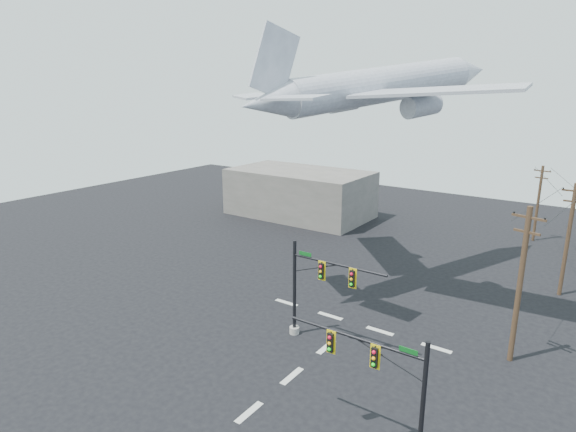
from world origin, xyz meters
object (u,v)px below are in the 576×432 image
Objects in this scene: signal_mast_near at (390,388)px; signal_mast_far at (312,290)px; airliner at (382,86)px; utility_pole_c at (538,202)px; utility_pole_a at (520,283)px; utility_pole_b at (568,238)px.

signal_mast_far is at bearing 141.01° from signal_mast_near.
signal_mast_near is at bearing -131.40° from airliner.
utility_pole_c is at bearing 89.52° from signal_mast_near.
utility_pole_a reaches higher than utility_pole_c.
utility_pole_a is 18.05m from airliner.
signal_mast_far is 12.65m from utility_pole_a.
utility_pole_a is at bearing 74.83° from signal_mast_near.
signal_mast_near is 0.72× the size of utility_pole_a.
signal_mast_far reaches higher than signal_mast_near.
airliner is at bearing 94.53° from signal_mast_far.
signal_mast_near is 1.04× the size of signal_mast_far.
utility_pole_c is at bearing 107.41° from utility_pole_b.
utility_pole_b reaches higher than signal_mast_near.
utility_pole_b is (4.51, 24.59, 1.48)m from signal_mast_near.
utility_pole_b reaches higher than utility_pole_c.
airliner is at bearing -153.45° from utility_pole_b.
signal_mast_far is 0.70× the size of utility_pole_a.
utility_pole_c reaches higher than signal_mast_near.
utility_pole_a is 27.67m from utility_pole_c.
airliner is at bearing 168.57° from utility_pole_a.
signal_mast_near is 24.27m from airliner.
utility_pole_c is at bearing -2.84° from airliner.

